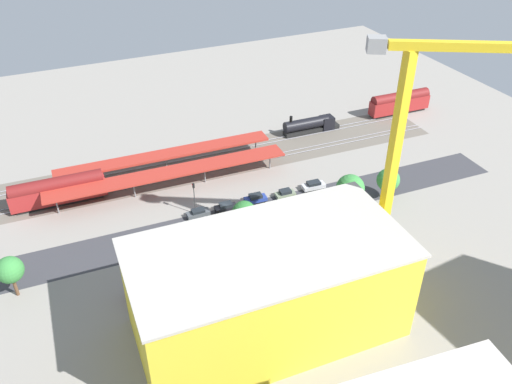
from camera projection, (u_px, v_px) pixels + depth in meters
ground_plane at (223, 216)px, 100.70m from camera, size 185.64×185.64×0.00m
rail_bed at (190, 166)px, 116.14m from camera, size 116.43×18.47×0.01m
street_asphalt at (227, 222)px, 99.13m from camera, size 116.25×12.62×0.01m
track_rails at (190, 165)px, 116.05m from camera, size 115.97×12.04×0.12m
platform_canopy_near at (169, 172)px, 106.10m from camera, size 48.91×6.26×4.22m
platform_canopy_far at (165, 155)px, 112.25m from camera, size 45.89×5.55×4.21m
locomotive at (311, 125)px, 128.62m from camera, size 14.38×3.17×5.07m
passenger_coach at (400, 102)px, 136.61m from camera, size 16.73×3.41×5.81m
freight_coach_far at (58, 190)px, 102.54m from camera, size 18.13×3.46×5.80m
parked_car_0 at (313, 186)px, 108.00m from camera, size 4.87×2.22×1.73m
parked_car_1 at (285, 194)px, 105.56m from camera, size 4.09×1.96×1.67m
parked_car_2 at (256, 199)px, 104.17m from camera, size 4.49×2.16×1.72m
parked_car_3 at (226, 208)px, 101.63m from camera, size 4.38×2.09×1.75m
parked_car_4 at (198, 213)px, 100.10m from camera, size 4.35×1.73×1.62m
construction_building at (268, 290)px, 73.82m from camera, size 37.44×19.53×14.76m
construction_roof_slab at (269, 248)px, 69.61m from camera, size 38.06×20.15×0.40m
tower_crane at (401, 153)px, 76.51m from camera, size 19.43×11.24×38.67m
box_truck_0 at (162, 282)px, 83.26m from camera, size 9.72×3.28×3.40m
box_truck_1 at (226, 265)px, 86.72m from camera, size 9.14×2.56×3.18m
street_tree_0 at (10, 270)px, 80.53m from camera, size 4.22×4.22×7.28m
street_tree_1 at (388, 180)px, 103.50m from camera, size 4.53×4.53×6.45m
street_tree_2 at (244, 213)px, 94.41m from camera, size 4.55×4.55×6.41m
street_tree_3 at (350, 189)px, 100.40m from camera, size 5.48×5.48×7.22m
traffic_light at (194, 194)px, 98.84m from camera, size 0.50×0.36×6.81m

